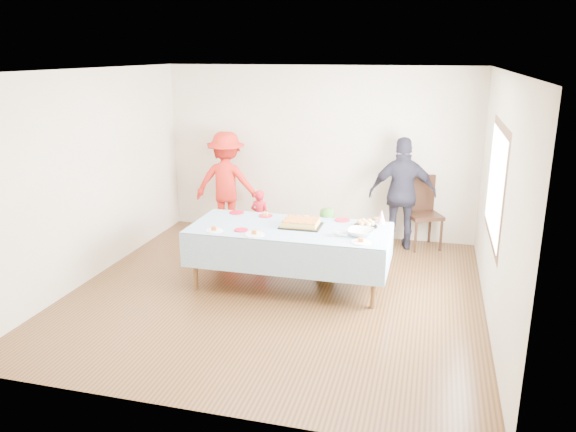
# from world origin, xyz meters

# --- Properties ---
(ground) EXTENTS (5.00, 5.00, 0.00)m
(ground) POSITION_xyz_m (0.00, 0.00, 0.00)
(ground) COLOR #412A12
(ground) RESTS_ON ground
(room_walls) EXTENTS (5.04, 5.04, 2.72)m
(room_walls) POSITION_xyz_m (0.05, 0.00, 1.77)
(room_walls) COLOR beige
(room_walls) RESTS_ON ground
(party_table) EXTENTS (2.50, 1.10, 0.78)m
(party_table) POSITION_xyz_m (0.10, 0.28, 0.72)
(party_table) COLOR brown
(party_table) RESTS_ON ground
(birthday_cake) EXTENTS (0.51, 0.39, 0.09)m
(birthday_cake) POSITION_xyz_m (0.23, 0.35, 0.82)
(birthday_cake) COLOR black
(birthday_cake) RESTS_ON party_table
(rolls_tray) EXTENTS (0.30, 0.30, 0.09)m
(rolls_tray) POSITION_xyz_m (1.02, 0.54, 0.82)
(rolls_tray) COLOR black
(rolls_tray) RESTS_ON party_table
(punch_bowl) EXTENTS (0.32, 0.32, 0.08)m
(punch_bowl) POSITION_xyz_m (1.01, 0.17, 0.82)
(punch_bowl) COLOR silver
(punch_bowl) RESTS_ON party_table
(party_hat) EXTENTS (0.11, 0.11, 0.19)m
(party_hat) POSITION_xyz_m (1.20, 0.74, 0.87)
(party_hat) COLOR white
(party_hat) RESTS_ON party_table
(fork_pile) EXTENTS (0.24, 0.18, 0.07)m
(fork_pile) POSITION_xyz_m (0.78, 0.08, 0.81)
(fork_pile) COLOR white
(fork_pile) RESTS_ON party_table
(plate_red_far_a) EXTENTS (0.20, 0.20, 0.01)m
(plate_red_far_a) POSITION_xyz_m (-0.76, 0.71, 0.79)
(plate_red_far_a) COLOR red
(plate_red_far_a) RESTS_ON party_table
(plate_red_far_b) EXTENTS (0.19, 0.19, 0.01)m
(plate_red_far_b) POSITION_xyz_m (-0.33, 0.67, 0.79)
(plate_red_far_b) COLOR red
(plate_red_far_b) RESTS_ON party_table
(plate_red_far_c) EXTENTS (0.17, 0.17, 0.01)m
(plate_red_far_c) POSITION_xyz_m (0.23, 0.64, 0.79)
(plate_red_far_c) COLOR red
(plate_red_far_c) RESTS_ON party_table
(plate_red_far_d) EXTENTS (0.20, 0.20, 0.01)m
(plate_red_far_d) POSITION_xyz_m (0.69, 0.73, 0.79)
(plate_red_far_d) COLOR red
(plate_red_far_d) RESTS_ON party_table
(plate_red_near) EXTENTS (0.17, 0.17, 0.01)m
(plate_red_near) POSITION_xyz_m (-0.44, -0.01, 0.79)
(plate_red_near) COLOR red
(plate_red_near) RESTS_ON party_table
(plate_white_left) EXTENTS (0.21, 0.21, 0.01)m
(plate_white_left) POSITION_xyz_m (-0.76, -0.11, 0.79)
(plate_white_left) COLOR white
(plate_white_left) RESTS_ON party_table
(plate_white_mid) EXTENTS (0.24, 0.24, 0.01)m
(plate_white_mid) POSITION_xyz_m (-0.23, -0.13, 0.79)
(plate_white_mid) COLOR white
(plate_white_mid) RESTS_ON party_table
(plate_white_right) EXTENTS (0.22, 0.22, 0.01)m
(plate_white_right) POSITION_xyz_m (1.05, -0.09, 0.79)
(plate_white_right) COLOR white
(plate_white_right) RESTS_ON party_table
(dining_chair) EXTENTS (0.63, 0.63, 1.09)m
(dining_chair) POSITION_xyz_m (1.67, 2.28, 0.60)
(dining_chair) COLOR black
(dining_chair) RESTS_ON ground
(toddler_left) EXTENTS (0.35, 0.26, 0.87)m
(toddler_left) POSITION_xyz_m (-0.75, 1.73, 0.43)
(toddler_left) COLOR red
(toddler_left) RESTS_ON ground
(toddler_mid) EXTENTS (0.47, 0.34, 0.89)m
(toddler_mid) POSITION_xyz_m (0.46, 0.90, 0.44)
(toddler_mid) COLOR #376E24
(toddler_mid) RESTS_ON ground
(toddler_right) EXTENTS (0.48, 0.44, 0.81)m
(toddler_right) POSITION_xyz_m (1.10, 0.91, 0.41)
(toddler_right) COLOR tan
(toddler_right) RESTS_ON ground
(adult_left) EXTENTS (1.11, 0.68, 1.68)m
(adult_left) POSITION_xyz_m (-1.44, 2.14, 0.84)
(adult_left) COLOR red
(adult_left) RESTS_ON ground
(adult_right) EXTENTS (1.05, 0.57, 1.70)m
(adult_right) POSITION_xyz_m (1.38, 2.09, 0.85)
(adult_right) COLOR #252432
(adult_right) RESTS_ON ground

